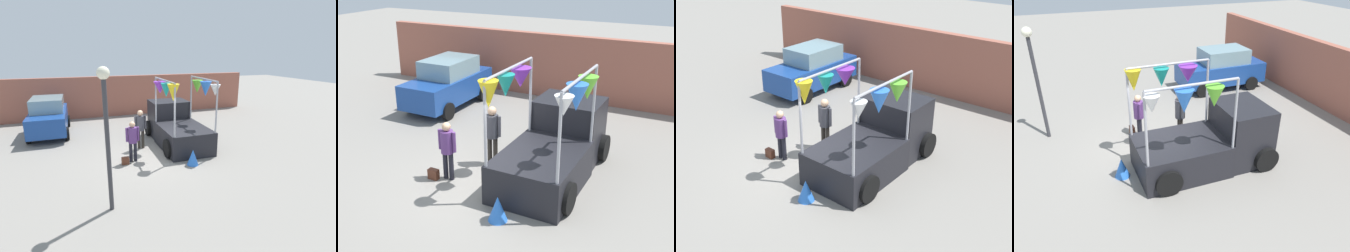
% 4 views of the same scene
% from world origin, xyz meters
% --- Properties ---
extents(ground_plane, '(60.00, 60.00, 0.00)m').
position_xyz_m(ground_plane, '(0.00, 0.00, 0.00)').
color(ground_plane, gray).
extents(vendor_truck, '(2.41, 4.08, 3.06)m').
position_xyz_m(vendor_truck, '(1.53, 1.38, 0.89)').
color(vendor_truck, black).
rests_on(vendor_truck, ground).
extents(parked_car, '(1.88, 4.00, 1.88)m').
position_xyz_m(parked_car, '(-4.16, 4.64, 0.94)').
color(parked_car, navy).
rests_on(parked_car, ground).
extents(person_customer, '(0.53, 0.34, 1.60)m').
position_xyz_m(person_customer, '(-0.82, -0.24, 0.96)').
color(person_customer, black).
rests_on(person_customer, ground).
extents(person_vendor, '(0.53, 0.34, 1.72)m').
position_xyz_m(person_vendor, '(-0.21, 1.04, 1.04)').
color(person_vendor, '#2D2823').
rests_on(person_vendor, ground).
extents(handbag, '(0.28, 0.16, 0.28)m').
position_xyz_m(handbag, '(-1.17, -0.44, 0.14)').
color(handbag, '#592D1E').
rests_on(handbag, ground).
extents(street_lamp, '(0.32, 0.32, 3.82)m').
position_xyz_m(street_lamp, '(-2.05, -3.25, 2.50)').
color(street_lamp, '#333338').
rests_on(street_lamp, ground).
extents(brick_boundary_wall, '(18.00, 0.36, 2.60)m').
position_xyz_m(brick_boundary_wall, '(0.00, 7.64, 1.30)').
color(brick_boundary_wall, '#9E5947').
rests_on(brick_boundary_wall, ground).
extents(folded_kite_bundle_azure, '(0.51, 0.51, 0.60)m').
position_xyz_m(folded_kite_bundle_azure, '(1.23, -1.32, 0.30)').
color(folded_kite_bundle_azure, blue).
rests_on(folded_kite_bundle_azure, ground).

